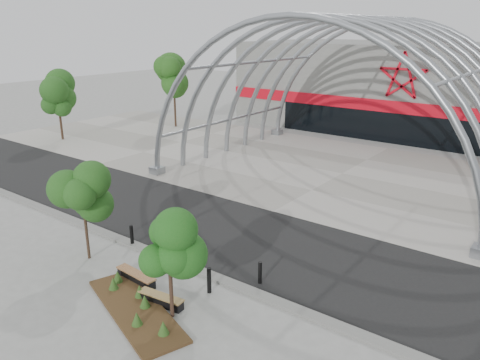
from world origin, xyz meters
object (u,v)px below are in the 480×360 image
at_px(bench_1, 161,300).
at_px(street_tree_1, 168,241).
at_px(bench_0, 136,278).
at_px(bollard_2, 193,259).
at_px(street_tree_0, 83,198).

bearing_deg(bench_1, street_tree_1, -17.88).
distance_m(street_tree_1, bench_1, 2.81).
relative_size(bench_0, bollard_2, 2.32).
distance_m(bench_0, bollard_2, 2.41).
height_order(street_tree_1, bench_0, street_tree_1).
bearing_deg(bench_1, bench_0, 165.17).
bearing_deg(street_tree_1, bollard_2, 119.90).
height_order(bench_0, bollard_2, bollard_2).
xyz_separation_m(bench_1, bollard_2, (-0.86, 2.66, 0.24)).
relative_size(street_tree_0, bench_1, 2.07).
distance_m(street_tree_0, bench_1, 5.72).
bearing_deg(street_tree_1, bench_0, 164.24).
bearing_deg(bollard_2, bench_1, -72.04).
height_order(street_tree_1, bench_1, street_tree_1).
bearing_deg(street_tree_0, bench_1, -7.11).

